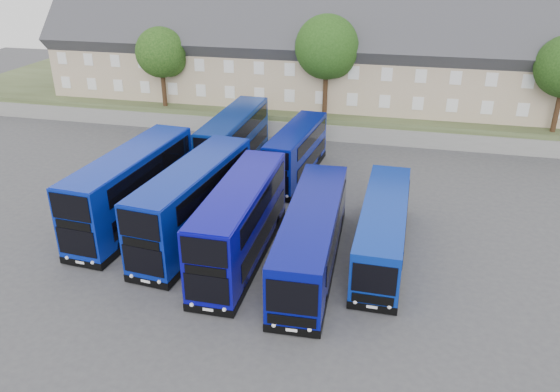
{
  "coord_description": "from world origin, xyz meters",
  "views": [
    {
      "loc": [
        9.31,
        -24.24,
        16.93
      ],
      "look_at": [
        2.15,
        6.4,
        2.2
      ],
      "focal_mm": 35.0,
      "sensor_mm": 36.0,
      "label": 1
    }
  ],
  "objects_px": {
    "dd_front_mid": "(194,204)",
    "tree_mid": "(328,49)",
    "coach_east_a": "(312,238)",
    "tree_west": "(163,54)",
    "dd_front_left": "(133,189)"
  },
  "relations": [
    {
      "from": "coach_east_a",
      "to": "tree_west",
      "type": "bearing_deg",
      "value": 127.46
    },
    {
      "from": "dd_front_left",
      "to": "tree_mid",
      "type": "xyz_separation_m",
      "value": [
        9.46,
        20.73,
        5.71
      ]
    },
    {
      "from": "coach_east_a",
      "to": "tree_mid",
      "type": "relative_size",
      "value": 1.44
    },
    {
      "from": "dd_front_left",
      "to": "tree_west",
      "type": "relative_size",
      "value": 1.6
    },
    {
      "from": "coach_east_a",
      "to": "tree_mid",
      "type": "height_order",
      "value": "tree_mid"
    },
    {
      "from": "dd_front_mid",
      "to": "coach_east_a",
      "type": "distance_m",
      "value": 7.8
    },
    {
      "from": "tree_mid",
      "to": "dd_front_mid",
      "type": "bearing_deg",
      "value": -102.53
    },
    {
      "from": "dd_front_left",
      "to": "tree_mid",
      "type": "height_order",
      "value": "tree_mid"
    },
    {
      "from": "tree_mid",
      "to": "dd_front_left",
      "type": "bearing_deg",
      "value": -114.54
    },
    {
      "from": "dd_front_left",
      "to": "coach_east_a",
      "type": "xyz_separation_m",
      "value": [
        12.25,
        -2.54,
        -0.6
      ]
    },
    {
      "from": "dd_front_mid",
      "to": "tree_mid",
      "type": "relative_size",
      "value": 1.32
    },
    {
      "from": "dd_front_mid",
      "to": "tree_mid",
      "type": "height_order",
      "value": "tree_mid"
    },
    {
      "from": "tree_mid",
      "to": "tree_west",
      "type": "bearing_deg",
      "value": -178.21
    },
    {
      "from": "dd_front_mid",
      "to": "tree_west",
      "type": "height_order",
      "value": "tree_west"
    },
    {
      "from": "dd_front_mid",
      "to": "tree_west",
      "type": "relative_size",
      "value": 1.58
    }
  ]
}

